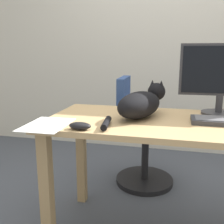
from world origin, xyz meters
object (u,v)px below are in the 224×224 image
object	(u,v)px
office_chair	(139,139)
cat	(141,103)
monitor	(222,77)
computer_mouse	(80,126)

from	to	relation	value
office_chair	cat	xyz separation A→B (m)	(0.08, -0.62, 0.43)
office_chair	monitor	bearing A→B (deg)	-40.00
office_chair	computer_mouse	size ratio (longest dim) A/B	8.18
cat	computer_mouse	distance (m)	0.41
monitor	cat	world-z (taller)	monitor
computer_mouse	monitor	bearing A→B (deg)	35.38
office_chair	cat	size ratio (longest dim) A/B	1.58
computer_mouse	office_chair	bearing A→B (deg)	79.81
monitor	computer_mouse	size ratio (longest dim) A/B	4.37
office_chair	monitor	world-z (taller)	monitor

